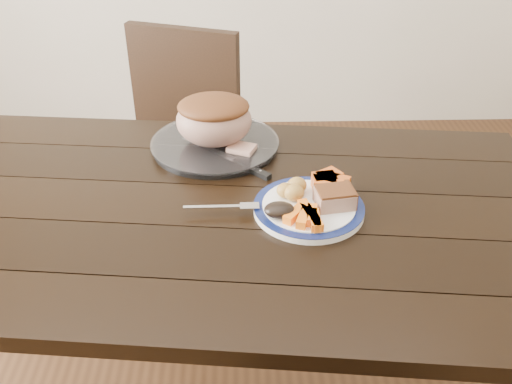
{
  "coord_description": "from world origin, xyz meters",
  "views": [
    {
      "loc": [
        0.05,
        -1.14,
        1.52
      ],
      "look_at": [
        0.08,
        -0.02,
        0.8
      ],
      "focal_mm": 40.0,
      "sensor_mm": 36.0,
      "label": 1
    }
  ],
  "objects_px": {
    "chair_far": "(176,145)",
    "roast_joint": "(214,121)",
    "carving_knife": "(241,165)",
    "dinner_plate": "(309,209)",
    "pork_slice": "(334,198)",
    "fork": "(227,207)",
    "serving_platter": "(215,145)",
    "dining_table": "(224,236)"
  },
  "relations": [
    {
      "from": "chair_far",
      "to": "dinner_plate",
      "type": "relative_size",
      "value": 3.55
    },
    {
      "from": "pork_slice",
      "to": "fork",
      "type": "xyz_separation_m",
      "value": [
        -0.25,
        -0.0,
        -0.02
      ]
    },
    {
      "from": "dinner_plate",
      "to": "fork",
      "type": "relative_size",
      "value": 1.47
    },
    {
      "from": "dinner_plate",
      "to": "fork",
      "type": "bearing_deg",
      "value": -178.45
    },
    {
      "from": "dinner_plate",
      "to": "carving_knife",
      "type": "relative_size",
      "value": 1.05
    },
    {
      "from": "dinner_plate",
      "to": "pork_slice",
      "type": "relative_size",
      "value": 3.05
    },
    {
      "from": "serving_platter",
      "to": "roast_joint",
      "type": "height_order",
      "value": "roast_joint"
    },
    {
      "from": "dinner_plate",
      "to": "carving_knife",
      "type": "height_order",
      "value": "dinner_plate"
    },
    {
      "from": "chair_far",
      "to": "pork_slice",
      "type": "relative_size",
      "value": 10.83
    },
    {
      "from": "dining_table",
      "to": "chair_far",
      "type": "xyz_separation_m",
      "value": [
        -0.2,
        0.73,
        -0.13
      ]
    },
    {
      "from": "chair_far",
      "to": "serving_platter",
      "type": "relative_size",
      "value": 2.65
    },
    {
      "from": "chair_far",
      "to": "roast_joint",
      "type": "distance_m",
      "value": 0.57
    },
    {
      "from": "chair_far",
      "to": "dinner_plate",
      "type": "xyz_separation_m",
      "value": [
        0.4,
        -0.76,
        0.23
      ]
    },
    {
      "from": "chair_far",
      "to": "dining_table",
      "type": "bearing_deg",
      "value": 124.54
    },
    {
      "from": "dinner_plate",
      "to": "pork_slice",
      "type": "distance_m",
      "value": 0.07
    },
    {
      "from": "dining_table",
      "to": "serving_platter",
      "type": "height_order",
      "value": "serving_platter"
    },
    {
      "from": "roast_joint",
      "to": "carving_knife",
      "type": "relative_size",
      "value": 0.84
    },
    {
      "from": "dinner_plate",
      "to": "serving_platter",
      "type": "bearing_deg",
      "value": 125.76
    },
    {
      "from": "chair_far",
      "to": "serving_platter",
      "type": "xyz_separation_m",
      "value": [
        0.17,
        -0.44,
        0.23
      ]
    },
    {
      "from": "roast_joint",
      "to": "fork",
      "type": "bearing_deg",
      "value": -83.08
    },
    {
      "from": "serving_platter",
      "to": "roast_joint",
      "type": "xyz_separation_m",
      "value": [
        0.0,
        0.0,
        0.08
      ]
    },
    {
      "from": "roast_joint",
      "to": "dinner_plate",
      "type": "bearing_deg",
      "value": -54.24
    },
    {
      "from": "carving_knife",
      "to": "roast_joint",
      "type": "bearing_deg",
      "value": 166.37
    },
    {
      "from": "serving_platter",
      "to": "roast_joint",
      "type": "distance_m",
      "value": 0.08
    },
    {
      "from": "roast_joint",
      "to": "pork_slice",
      "type": "bearing_deg",
      "value": -48.41
    },
    {
      "from": "dining_table",
      "to": "carving_knife",
      "type": "height_order",
      "value": "carving_knife"
    },
    {
      "from": "dining_table",
      "to": "chair_far",
      "type": "distance_m",
      "value": 0.77
    },
    {
      "from": "roast_joint",
      "to": "carving_knife",
      "type": "bearing_deg",
      "value": -56.56
    },
    {
      "from": "serving_platter",
      "to": "carving_knife",
      "type": "bearing_deg",
      "value": -56.56
    },
    {
      "from": "dining_table",
      "to": "dinner_plate",
      "type": "bearing_deg",
      "value": -8.47
    },
    {
      "from": "dining_table",
      "to": "carving_knife",
      "type": "bearing_deg",
      "value": 76.16
    },
    {
      "from": "pork_slice",
      "to": "carving_knife",
      "type": "relative_size",
      "value": 0.35
    },
    {
      "from": "dining_table",
      "to": "fork",
      "type": "distance_m",
      "value": 0.12
    },
    {
      "from": "fork",
      "to": "roast_joint",
      "type": "distance_m",
      "value": 0.34
    },
    {
      "from": "dining_table",
      "to": "pork_slice",
      "type": "xyz_separation_m",
      "value": [
        0.26,
        -0.04,
        0.13
      ]
    },
    {
      "from": "pork_slice",
      "to": "fork",
      "type": "height_order",
      "value": "pork_slice"
    },
    {
      "from": "dining_table",
      "to": "serving_platter",
      "type": "bearing_deg",
      "value": 95.38
    },
    {
      "from": "dining_table",
      "to": "chair_far",
      "type": "relative_size",
      "value": 1.81
    },
    {
      "from": "serving_platter",
      "to": "fork",
      "type": "height_order",
      "value": "fork"
    },
    {
      "from": "chair_far",
      "to": "fork",
      "type": "xyz_separation_m",
      "value": [
        0.21,
        -0.77,
        0.25
      ]
    },
    {
      "from": "dining_table",
      "to": "carving_knife",
      "type": "xyz_separation_m",
      "value": [
        0.04,
        0.18,
        0.1
      ]
    },
    {
      "from": "serving_platter",
      "to": "pork_slice",
      "type": "bearing_deg",
      "value": -48.41
    }
  ]
}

